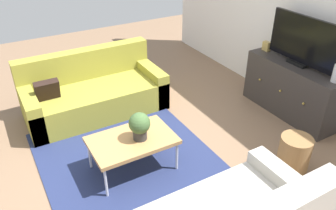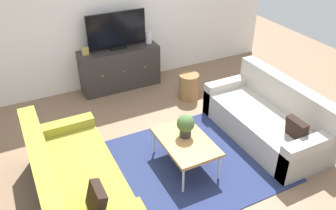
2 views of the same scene
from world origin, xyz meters
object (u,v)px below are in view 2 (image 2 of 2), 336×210
at_px(coffee_table, 185,142).
at_px(couch_right_side, 269,119).
at_px(mantel_clock, 85,51).
at_px(flat_screen_tv, 117,31).
at_px(wicker_basket, 189,86).
at_px(couch_left_side, 71,183).
at_px(tv_console, 120,68).
at_px(glass_vase, 149,37).
at_px(potted_plant, 186,125).

bearing_deg(coffee_table, couch_right_side, 1.87).
bearing_deg(mantel_clock, flat_screen_tv, 1.98).
relative_size(flat_screen_tv, wicker_basket, 2.30).
height_order(couch_left_side, coffee_table, couch_left_side).
distance_m(tv_console, wicker_basket, 1.30).
xyz_separation_m(flat_screen_tv, glass_vase, (0.58, -0.02, -0.21)).
xyz_separation_m(tv_console, mantel_clock, (-0.58, 0.00, 0.44)).
relative_size(coffee_table, mantel_clock, 6.96).
bearing_deg(tv_console, mantel_clock, 180.00).
relative_size(tv_console, flat_screen_tv, 1.36).
xyz_separation_m(couch_right_side, flat_screen_tv, (-1.42, 2.39, 0.79)).
bearing_deg(coffee_table, tv_console, 89.98).
bearing_deg(tv_console, glass_vase, 0.00).
xyz_separation_m(coffee_table, glass_vase, (0.58, 2.42, 0.47)).
bearing_deg(coffee_table, couch_left_side, 178.18).
xyz_separation_m(glass_vase, mantel_clock, (-1.16, 0.00, -0.04)).
xyz_separation_m(couch_right_side, wicker_basket, (-0.52, 1.46, -0.05)).
bearing_deg(wicker_basket, tv_console, 134.61).
relative_size(couch_left_side, mantel_clock, 14.65).
relative_size(potted_plant, glass_vase, 1.45).
bearing_deg(tv_console, coffee_table, -90.02).
relative_size(glass_vase, wicker_basket, 0.48).
bearing_deg(glass_vase, wicker_basket, -70.46).
distance_m(glass_vase, mantel_clock, 1.16).
bearing_deg(coffee_table, wicker_basket, 58.91).
bearing_deg(glass_vase, potted_plant, -103.00).
relative_size(coffee_table, wicker_basket, 2.02).
bearing_deg(potted_plant, tv_console, 90.96).
relative_size(glass_vase, mantel_clock, 1.65).
bearing_deg(mantel_clock, glass_vase, 0.00).
bearing_deg(potted_plant, wicker_basket, 58.68).
bearing_deg(couch_left_side, mantel_clock, 69.63).
xyz_separation_m(coffee_table, wicker_basket, (0.91, 1.50, -0.16)).
distance_m(couch_right_side, tv_console, 2.77).
xyz_separation_m(couch_left_side, tv_console, (1.46, 2.37, 0.10)).
distance_m(couch_right_side, flat_screen_tv, 2.90).
bearing_deg(tv_console, couch_left_side, -121.60).
relative_size(coffee_table, flat_screen_tv, 0.88).
xyz_separation_m(potted_plant, flat_screen_tv, (-0.04, 2.36, 0.48)).
relative_size(couch_left_side, wicker_basket, 4.24).
height_order(coffee_table, tv_console, tv_console).
xyz_separation_m(couch_left_side, wicker_basket, (2.37, 1.46, -0.05)).
xyz_separation_m(potted_plant, mantel_clock, (-0.62, 2.34, 0.22)).
relative_size(potted_plant, tv_console, 0.22).
xyz_separation_m(couch_left_side, flat_screen_tv, (1.46, 2.39, 0.79)).
xyz_separation_m(tv_console, flat_screen_tv, (0.00, 0.02, 0.69)).
bearing_deg(potted_plant, glass_vase, 77.00).
xyz_separation_m(couch_left_side, coffee_table, (1.46, -0.05, 0.11)).
bearing_deg(mantel_clock, potted_plant, -75.19).
xyz_separation_m(flat_screen_tv, mantel_clock, (-0.58, -0.02, -0.25)).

